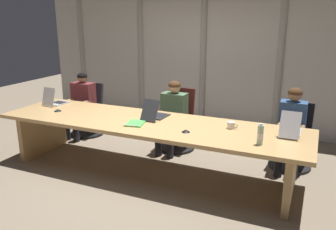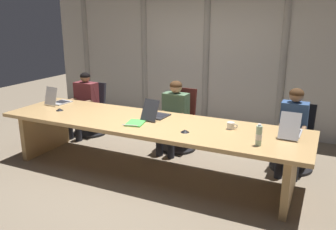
% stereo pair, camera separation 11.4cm
% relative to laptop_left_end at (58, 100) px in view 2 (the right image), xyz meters
% --- Properties ---
extents(ground_plane, '(13.81, 13.81, 0.00)m').
position_rel_laptop_left_end_xyz_m(ground_plane, '(1.79, -0.23, -0.80)').
color(ground_plane, '#7F705B').
extents(conference_table, '(4.26, 1.12, 0.74)m').
position_rel_laptop_left_end_xyz_m(conference_table, '(1.79, -0.23, -0.19)').
color(conference_table, tan).
rests_on(conference_table, ground_plane).
extents(curtain_backdrop, '(6.90, 0.17, 3.14)m').
position_rel_laptop_left_end_xyz_m(curtain_backdrop, '(1.79, 2.13, 0.77)').
color(curtain_backdrop, beige).
rests_on(curtain_backdrop, ground_plane).
extents(laptop_left_end, '(0.27, 0.40, 0.29)m').
position_rel_laptop_left_end_xyz_m(laptop_left_end, '(0.00, 0.00, 0.00)').
color(laptop_left_end, '#BCBCC1').
rests_on(laptop_left_end, conference_table).
extents(laptop_left_mid, '(0.27, 0.47, 0.29)m').
position_rel_laptop_left_end_xyz_m(laptop_left_mid, '(1.81, -0.03, -0.00)').
color(laptop_left_mid, '#2D2D33').
rests_on(laptop_left_mid, conference_table).
extents(laptop_center, '(0.24, 0.49, 0.31)m').
position_rel_laptop_left_end_xyz_m(laptop_center, '(3.60, 0.01, 0.00)').
color(laptop_center, '#BCBCC1').
rests_on(laptop_center, conference_table).
extents(office_chair_left_end, '(0.60, 0.60, 0.93)m').
position_rel_laptop_left_end_xyz_m(office_chair_left_end, '(0.01, 0.81, -0.45)').
color(office_chair_left_end, '#2D2D38').
rests_on(office_chair_left_end, ground_plane).
extents(office_chair_left_mid, '(0.60, 0.60, 0.98)m').
position_rel_laptop_left_end_xyz_m(office_chair_left_mid, '(1.80, 0.82, -0.43)').
color(office_chair_left_mid, '#511E19').
rests_on(office_chair_left_mid, ground_plane).
extents(office_chair_center, '(0.60, 0.60, 0.92)m').
position_rel_laptop_left_end_xyz_m(office_chair_center, '(3.59, 0.81, -0.45)').
color(office_chair_center, black).
rests_on(office_chair_center, ground_plane).
extents(person_left_end, '(0.43, 0.56, 1.15)m').
position_rel_laptop_left_end_xyz_m(person_left_end, '(-0.02, 0.65, -0.15)').
color(person_left_end, brown).
rests_on(person_left_end, ground_plane).
extents(person_left_mid, '(0.41, 0.55, 1.14)m').
position_rel_laptop_left_end_xyz_m(person_left_mid, '(1.76, 0.65, -0.14)').
color(person_left_mid, '#4C6B4C').
rests_on(person_left_mid, ground_plane).
extents(person_center, '(0.37, 0.55, 1.18)m').
position_rel_laptop_left_end_xyz_m(person_center, '(3.56, 0.65, -0.13)').
color(person_center, '#335184').
rests_on(person_center, ground_plane).
extents(water_bottle_primary, '(0.07, 0.07, 0.25)m').
position_rel_laptop_left_end_xyz_m(water_bottle_primary, '(3.32, -0.50, 0.06)').
color(water_bottle_primary, '#ADD1B2').
rests_on(water_bottle_primary, conference_table).
extents(coffee_mug_near, '(0.14, 0.10, 0.09)m').
position_rel_laptop_left_end_xyz_m(coffee_mug_near, '(2.89, -0.06, -0.01)').
color(coffee_mug_near, white).
rests_on(coffee_mug_near, conference_table).
extents(conference_mic_left_side, '(0.11, 0.11, 0.03)m').
position_rel_laptop_left_end_xyz_m(conference_mic_left_side, '(0.31, -0.31, -0.04)').
color(conference_mic_left_side, black).
rests_on(conference_mic_left_side, conference_table).
extents(conference_mic_middle, '(0.11, 0.11, 0.03)m').
position_rel_laptop_left_end_xyz_m(conference_mic_middle, '(2.41, -0.43, -0.04)').
color(conference_mic_middle, black).
rests_on(conference_mic_middle, conference_table).
extents(spiral_notepad, '(0.28, 0.34, 0.03)m').
position_rel_laptop_left_end_xyz_m(spiral_notepad, '(1.68, -0.39, -0.05)').
color(spiral_notepad, '#4CB74C').
rests_on(spiral_notepad, conference_table).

